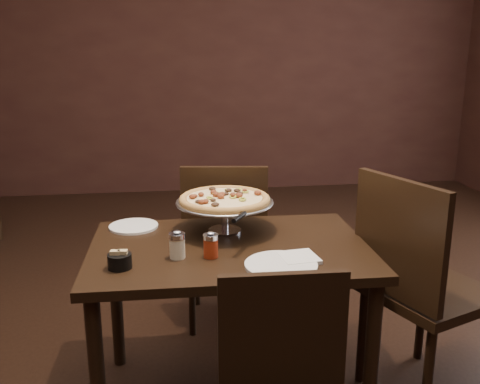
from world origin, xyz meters
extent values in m
cube|color=black|center=(0.00, 3.51, 1.40)|extent=(6.00, 0.02, 2.80)
cube|color=black|center=(-0.03, -0.05, 0.68)|extent=(1.13, 0.77, 0.04)
cylinder|color=black|center=(-0.54, -0.35, 0.33)|extent=(0.06, 0.06, 0.66)
cylinder|color=black|center=(0.46, -0.37, 0.33)|extent=(0.06, 0.06, 0.66)
cylinder|color=black|center=(-0.53, 0.28, 0.33)|extent=(0.06, 0.06, 0.66)
cylinder|color=black|center=(0.48, 0.26, 0.33)|extent=(0.06, 0.06, 0.66)
cylinder|color=silver|center=(-0.03, 0.13, 0.70)|extent=(0.14, 0.14, 0.01)
cylinder|color=silver|center=(-0.03, 0.13, 0.76)|extent=(0.03, 0.03, 0.11)
cylinder|color=silver|center=(-0.03, 0.13, 0.82)|extent=(0.10, 0.10, 0.01)
cylinder|color=gray|center=(-0.03, 0.13, 0.83)|extent=(0.41, 0.41, 0.01)
torus|color=gray|center=(-0.03, 0.13, 0.83)|extent=(0.42, 0.42, 0.01)
cylinder|color=#A56D31|center=(-0.03, 0.13, 0.84)|extent=(0.38, 0.38, 0.01)
torus|color=#A56D31|center=(-0.03, 0.13, 0.84)|extent=(0.39, 0.39, 0.03)
cylinder|color=#D8B576|center=(-0.03, 0.13, 0.85)|extent=(0.33, 0.33, 0.01)
cylinder|color=beige|center=(-0.24, -0.15, 0.74)|extent=(0.06, 0.06, 0.08)
cylinder|color=silver|center=(-0.24, -0.15, 0.79)|extent=(0.06, 0.06, 0.02)
ellipsoid|color=silver|center=(-0.24, -0.15, 0.80)|extent=(0.03, 0.03, 0.01)
cylinder|color=#9A260E|center=(-0.12, -0.16, 0.73)|extent=(0.06, 0.06, 0.07)
cylinder|color=silver|center=(-0.12, -0.16, 0.78)|extent=(0.06, 0.06, 0.02)
ellipsoid|color=silver|center=(-0.12, -0.16, 0.79)|extent=(0.03, 0.03, 0.01)
cylinder|color=black|center=(-0.45, -0.22, 0.72)|extent=(0.09, 0.09, 0.05)
cube|color=tan|center=(-0.46, -0.22, 0.74)|extent=(0.04, 0.03, 0.06)
cube|color=tan|center=(-0.44, -0.22, 0.74)|extent=(0.04, 0.03, 0.06)
cube|color=white|center=(0.21, -0.23, 0.70)|extent=(0.15, 0.15, 0.01)
cylinder|color=white|center=(-0.43, 0.23, 0.70)|extent=(0.22, 0.22, 0.01)
cylinder|color=white|center=(0.13, -0.29, 0.70)|extent=(0.27, 0.27, 0.01)
cone|color=silver|center=(0.00, -0.11, 0.83)|extent=(0.15, 0.15, 0.00)
cylinder|color=black|center=(0.00, -0.11, 0.84)|extent=(0.07, 0.12, 0.02)
cube|color=black|center=(0.03, 0.64, 0.44)|extent=(0.48, 0.48, 0.04)
cube|color=black|center=(0.00, 0.45, 0.69)|extent=(0.43, 0.09, 0.45)
cylinder|color=black|center=(0.22, 0.79, 0.21)|extent=(0.04, 0.04, 0.42)
cylinder|color=black|center=(-0.12, 0.84, 0.21)|extent=(0.04, 0.04, 0.42)
cylinder|color=black|center=(0.18, 0.45, 0.21)|extent=(0.04, 0.04, 0.42)
cylinder|color=black|center=(-0.16, 0.50, 0.21)|extent=(0.04, 0.04, 0.42)
cube|color=black|center=(0.06, -0.65, 0.63)|extent=(0.39, 0.04, 0.41)
cube|color=black|center=(0.81, -0.12, 0.47)|extent=(0.60, 0.60, 0.04)
cube|color=black|center=(0.62, -0.20, 0.75)|extent=(0.20, 0.44, 0.48)
cylinder|color=black|center=(0.92, 0.12, 0.22)|extent=(0.04, 0.04, 0.45)
cylinder|color=black|center=(0.71, -0.36, 0.22)|extent=(0.04, 0.04, 0.45)
cylinder|color=black|center=(0.57, -0.01, 0.22)|extent=(0.04, 0.04, 0.45)
camera|label=1|loc=(-0.27, -2.06, 1.46)|focal=40.00mm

